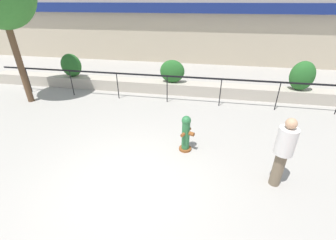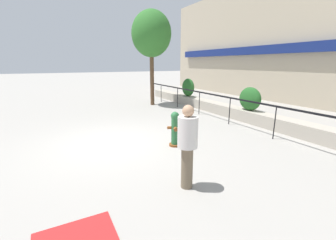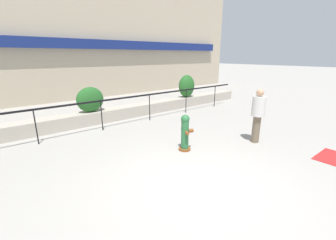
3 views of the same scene
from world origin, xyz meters
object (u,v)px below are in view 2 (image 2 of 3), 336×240
fire_hydrant (175,129)px  pedestrian (188,142)px  street_tree (151,34)px  hedge_bush_0 (188,87)px  hedge_bush_1 (250,99)px

fire_hydrant → pedestrian: size_ratio=0.62×
pedestrian → street_tree: bearing=160.1°
hedge_bush_0 → street_tree: bearing=-111.9°
hedge_bush_1 → fire_hydrant: hedge_bush_1 is taller
hedge_bush_0 → street_tree: street_tree is taller
street_tree → fire_hydrant: bearing=-18.6°
hedge_bush_0 → fire_hydrant: 7.45m
pedestrian → hedge_bush_1: bearing=121.9°
fire_hydrant → street_tree: size_ratio=0.20×
hedge_bush_1 → pedestrian: size_ratio=0.63×
hedge_bush_0 → hedge_bush_1: size_ratio=0.99×
hedge_bush_0 → pedestrian: pedestrian is taller
fire_hydrant → pedestrian: bearing=-23.8°
hedge_bush_1 → fire_hydrant: (1.12, -4.37, -0.45)m
hedge_bush_0 → hedge_bush_1: hedge_bush_0 is taller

